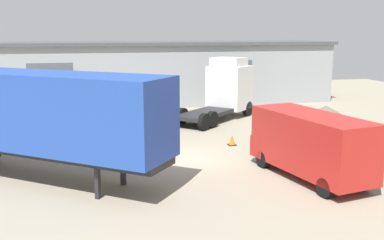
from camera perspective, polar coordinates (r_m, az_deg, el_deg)
ground_plane at (r=20.80m, az=-0.34°, el=-4.92°), size 60.00×60.00×0.00m
warehouse_building at (r=37.48m, az=-6.64°, el=6.05°), size 31.60×7.72×5.00m
tractor_unit_white at (r=30.77m, az=4.28°, el=3.88°), size 6.70×6.46×4.06m
container_trailer_orange at (r=18.42m, az=-19.44°, el=0.91°), size 10.38×8.98×4.24m
delivery_van_red at (r=18.43m, az=14.52°, el=-2.82°), size 3.01×5.92×2.60m
gravel_pile at (r=30.55m, az=16.64°, el=0.79°), size 3.87×3.87×1.05m
traffic_cone at (r=23.26m, az=5.11°, el=-2.59°), size 0.40×0.40×0.55m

